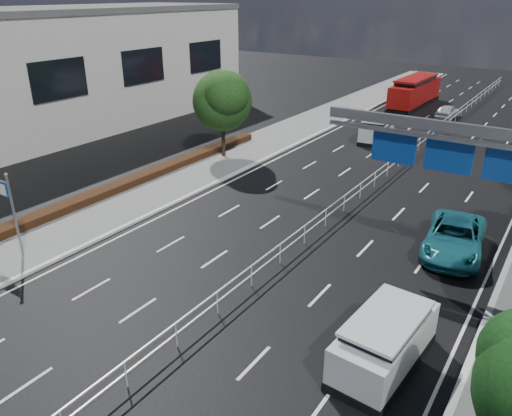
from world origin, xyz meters
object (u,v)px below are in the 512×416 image
Objects in this scene: silver_minivan at (385,341)px; overhead_gantry at (467,153)px; white_minivan at (377,130)px; toilet_sign at (6,200)px; red_bus at (415,91)px; near_car_dark at (424,85)px; parked_car_teal at (454,238)px; near_car_silver at (448,111)px.

overhead_gantry is at bearing 92.41° from silver_minivan.
white_minivan is 28.47m from silver_minivan.
toilet_sign reaches higher than white_minivan.
overhead_gantry reaches higher than white_minivan.
toilet_sign is at bearing -95.29° from red_bus.
toilet_sign is 0.41× the size of red_bus.
overhead_gantry reaches higher than near_car_dark.
white_minivan is at bearing 119.54° from overhead_gantry.
parked_car_teal is at bearing 94.20° from silver_minivan.
overhead_gantry reaches higher than red_bus.
toilet_sign is 0.89× the size of silver_minivan.
red_bus reaches higher than silver_minivan.
white_minivan is at bearing 114.55° from parked_car_teal.
near_car_silver is (4.67, -3.92, -0.97)m from red_bus.
toilet_sign is 17.73m from silver_minivan.
white_minivan is 25.76m from near_car_dark.
near_car_silver is 0.69× the size of parked_car_teal.
red_bus is at bearing 83.27° from toilet_sign.
white_minivan is at bearing 76.33° from toilet_sign.
near_car_dark is at bearing 107.62° from overhead_gantry.
white_minivan reaches higher than near_car_dark.
red_bus is 44.12m from silver_minivan.
white_minivan is 19.84m from parked_car_teal.
near_car_dark is 0.78× the size of parked_car_teal.
toilet_sign is 54.58m from near_car_dark.
parked_car_teal reaches higher than near_car_silver.
silver_minivan is 0.86× the size of parked_car_teal.
parked_car_teal is (17.45, 12.00, -2.15)m from toilet_sign.
near_car_dark is at bearing 101.38° from red_bus.
toilet_sign is 1.10× the size of near_car_silver.
overhead_gantry is 22.13m from white_minivan.
parked_car_teal is (13.85, -42.41, 0.06)m from near_car_dark.
near_car_dark reaches higher than near_car_silver.
toilet_sign is 21.29m from parked_car_teal.
parked_car_teal is (0.00, 9.61, -0.18)m from silver_minivan.
red_bus is at bearing 89.98° from white_minivan.
red_bus is 1.86× the size of parked_car_teal.
red_bus is 9.81m from near_car_dark.
toilet_sign is at bearing -168.01° from silver_minivan.
parked_car_teal is at bearing 108.81° from near_car_silver.
overhead_gantry is at bearing 29.60° from toilet_sign.
overhead_gantry is 2.16× the size of white_minivan.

